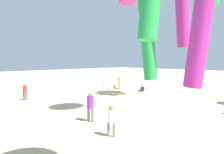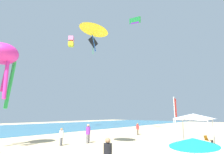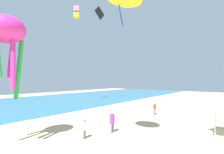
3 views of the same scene
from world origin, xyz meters
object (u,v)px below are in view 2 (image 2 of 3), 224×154
beach_umbrella (193,142)px  kite_delta_yellow (94,28)px  person_by_tent (138,128)px  kite_diamond_black (93,42)px  kite_octopus_magenta (2,57)px  kite_parafoil_green (135,21)px  canopy_tent (193,117)px  person_kite_handler (61,135)px  folding_chair_right_of_tent (208,139)px  folding_chair_near_cooler (210,144)px  person_near_umbrella (108,153)px  kite_box_pink (71,41)px  person_far_stroller (88,132)px  banner_flag (176,123)px

beach_umbrella → kite_delta_yellow: 13.56m
person_by_tent → kite_diamond_black: kite_diamond_black is taller
kite_octopus_magenta → kite_parafoil_green: bearing=-44.9°
canopy_tent → person_kite_handler: canopy_tent is taller
canopy_tent → kite_diamond_black: bearing=66.5°
kite_delta_yellow → kite_octopus_magenta: kite_delta_yellow is taller
folding_chair_right_of_tent → folding_chair_near_cooler: (-3.09, -0.89, 0.00)m
person_near_umbrella → person_kite_handler: size_ratio=1.08×
kite_parafoil_green → kite_box_pink: (-3.87, 14.85, -1.61)m
canopy_tent → folding_chair_near_cooler: (-1.44, -1.54, -2.14)m
kite_diamond_black → kite_delta_yellow: kite_diamond_black is taller
kite_diamond_black → person_kite_handler: bearing=-131.2°
person_far_stroller → kite_diamond_black: size_ratio=0.38×
person_kite_handler → kite_octopus_magenta: (-4.75, 3.02, 7.07)m
folding_chair_right_of_tent → banner_flag: bearing=-158.5°
banner_flag → person_near_umbrella: (-3.72, 1.96, -1.32)m
folding_chair_near_cooler → kite_parafoil_green: bearing=-126.1°
person_near_umbrella → kite_diamond_black: (22.56, 24.91, 19.12)m
kite_box_pink → folding_chair_right_of_tent: bearing=-49.4°
kite_diamond_black → kite_octopus_magenta: kite_diamond_black is taller
person_by_tent → banner_flag: bearing=15.3°
kite_delta_yellow → canopy_tent: bearing=91.9°
person_near_umbrella → person_far_stroller: (6.19, 8.15, 0.09)m
person_by_tent → kite_delta_yellow: size_ratio=0.41×
canopy_tent → folding_chair_right_of_tent: bearing=-21.5°
kite_parafoil_green → folding_chair_right_of_tent: bearing=-7.7°
kite_parafoil_green → kite_delta_yellow: 20.55m
person_by_tent → kite_box_pink: size_ratio=0.67×
folding_chair_right_of_tent → kite_diamond_black: bearing=87.4°
person_by_tent → kite_box_pink: kite_box_pink is taller
canopy_tent → kite_box_pink: size_ratio=1.45×
kite_diamond_black → folding_chair_right_of_tent: bearing=-101.1°
beach_umbrella → folding_chair_near_cooler: bearing=10.1°
kite_diamond_black → kite_parafoil_green: kite_diamond_black is taller
beach_umbrella → banner_flag: (3.15, 1.89, 0.51)m
folding_chair_right_of_tent → person_by_tent: 10.09m
person_by_tent → person_kite_handler: person_by_tent is taller
folding_chair_right_of_tent → kite_parafoil_green: 25.45m
beach_umbrella → person_by_tent: beach_umbrella is taller
folding_chair_near_cooler → banner_flag: banner_flag is taller
person_near_umbrella → kite_parafoil_green: kite_parafoil_green is taller
kite_box_pink → kite_octopus_magenta: kite_box_pink is taller
beach_umbrella → person_by_tent: size_ratio=1.28×
kite_parafoil_green → kite_box_pink: bearing=-141.5°
beach_umbrella → person_by_tent: 19.63m
folding_chair_near_cooler → person_kite_handler: person_kite_handler is taller
person_far_stroller → kite_box_pink: (11.06, 18.48, 18.08)m
canopy_tent → kite_delta_yellow: bearing=139.6°
person_by_tent → kite_octopus_magenta: bearing=-36.9°
person_far_stroller → kite_octopus_magenta: size_ratio=0.31×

